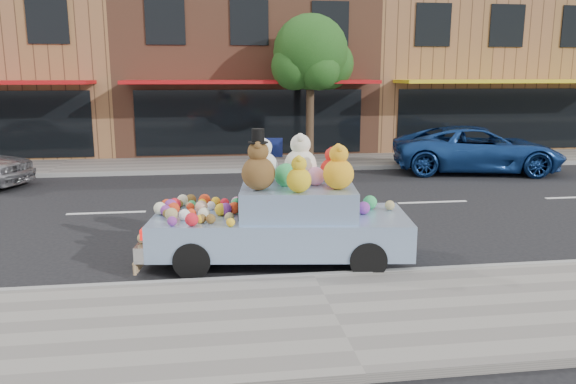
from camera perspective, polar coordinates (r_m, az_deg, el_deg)
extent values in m
plane|color=black|center=(13.68, -1.24, -1.58)|extent=(120.00, 120.00, 0.00)
cube|color=gray|center=(7.57, 4.75, -12.67)|extent=(60.00, 3.00, 0.12)
cube|color=gray|center=(20.01, -3.45, 2.93)|extent=(60.00, 3.00, 0.12)
cube|color=gray|center=(8.92, 2.61, -8.67)|extent=(60.00, 0.12, 0.13)
cube|color=gray|center=(18.54, -3.07, 2.22)|extent=(60.00, 0.12, 0.13)
cube|color=#915F3D|center=(26.58, -27.10, 11.35)|extent=(10.00, 8.00, 7.00)
cube|color=black|center=(21.94, -23.26, 15.75)|extent=(1.40, 0.06, 1.60)
cube|color=brown|center=(25.25, -4.58, 12.63)|extent=(10.00, 8.00, 7.00)
cube|color=black|center=(21.31, -3.82, 7.11)|extent=(8.50, 0.06, 2.40)
cube|color=#B81113|center=(20.36, -3.69, 11.11)|extent=(9.00, 1.80, 0.12)
cube|color=black|center=(21.30, -12.38, 16.56)|extent=(1.40, 0.06, 1.60)
cube|color=black|center=(21.31, -3.96, 16.80)|extent=(1.40, 0.06, 1.60)
cube|color=black|center=(21.74, 4.31, 16.70)|extent=(1.40, 0.06, 1.60)
cube|color=#915F3D|center=(27.73, 17.02, 12.10)|extent=(10.00, 8.00, 7.00)
cube|color=black|center=(24.20, 20.71, 6.95)|extent=(8.50, 0.06, 2.40)
cube|color=yellow|center=(23.36, 22.03, 10.39)|extent=(9.00, 1.80, 0.12)
cube|color=black|center=(22.91, 14.53, 16.12)|extent=(1.40, 0.06, 1.60)
cube|color=black|center=(24.20, 21.36, 15.46)|extent=(1.40, 0.06, 1.60)
cylinder|color=#38281C|center=(20.08, 2.24, 7.40)|extent=(0.28, 0.28, 3.20)
sphere|color=#1B4614|center=(20.03, 2.30, 14.03)|extent=(2.60, 2.60, 2.60)
sphere|color=#1B4614|center=(20.45, 4.12, 12.85)|extent=(1.80, 1.80, 1.80)
sphere|color=#1B4614|center=(19.72, 0.63, 12.62)|extent=(1.60, 1.60, 1.60)
sphere|color=#1B4614|center=(19.47, 3.20, 12.31)|extent=(1.40, 1.40, 1.40)
sphere|color=#1B4614|center=(20.56, 1.14, 13.15)|extent=(1.60, 1.60, 1.60)
imported|color=navy|center=(19.48, 18.67, 4.12)|extent=(5.80, 3.52, 1.50)
cylinder|color=black|center=(9.08, 8.13, -6.82)|extent=(0.62, 0.28, 0.60)
cylinder|color=black|center=(10.56, 6.88, -4.10)|extent=(0.62, 0.28, 0.60)
cylinder|color=black|center=(9.10, -9.71, -6.84)|extent=(0.62, 0.28, 0.60)
cylinder|color=black|center=(10.57, -8.39, -4.12)|extent=(0.62, 0.28, 0.60)
cube|color=#90ADD6|center=(9.65, -0.78, -4.01)|extent=(4.49, 2.25, 0.60)
cube|color=#90ADD6|center=(9.52, 1.02, -0.82)|extent=(2.08, 1.74, 0.50)
cube|color=silver|center=(9.96, -13.71, -4.76)|extent=(0.39, 1.79, 0.26)
cube|color=red|center=(9.22, -14.45, -4.07)|extent=(0.10, 0.29, 0.16)
cube|color=red|center=(10.50, -12.70, -2.02)|extent=(0.10, 0.29, 0.16)
cube|color=black|center=(9.54, -4.70, -0.83)|extent=(0.21, 1.29, 0.40)
sphere|color=#563818|center=(9.08, -3.02, 1.92)|extent=(0.55, 0.55, 0.55)
sphere|color=#563818|center=(9.02, -3.05, 4.14)|extent=(0.34, 0.34, 0.34)
sphere|color=#563818|center=(8.89, -2.99, 4.74)|extent=(0.13, 0.13, 0.13)
sphere|color=#563818|center=(9.13, -3.12, 4.93)|extent=(0.13, 0.13, 0.13)
cylinder|color=black|center=(9.00, -3.06, 5.05)|extent=(0.32, 0.32, 0.02)
cylinder|color=black|center=(8.99, -3.07, 5.75)|extent=(0.21, 0.21, 0.22)
sphere|color=#F4E8C2|center=(9.76, 1.27, 2.71)|extent=(0.57, 0.57, 0.57)
sphere|color=#F4E8C2|center=(9.71, 1.28, 4.86)|extent=(0.36, 0.36, 0.36)
sphere|color=#F4E8C2|center=(9.57, 1.40, 5.45)|extent=(0.14, 0.14, 0.14)
sphere|color=#F4E8C2|center=(9.82, 1.16, 5.62)|extent=(0.14, 0.14, 0.14)
sphere|color=orange|center=(9.17, 5.14, 1.84)|extent=(0.51, 0.51, 0.51)
sphere|color=orange|center=(9.11, 5.18, 3.85)|extent=(0.31, 0.31, 0.31)
sphere|color=orange|center=(8.99, 5.35, 4.40)|extent=(0.12, 0.12, 0.12)
sphere|color=orange|center=(9.21, 5.04, 4.58)|extent=(0.12, 0.12, 0.12)
sphere|color=#B11912|center=(9.86, 4.46, 2.27)|extent=(0.41, 0.41, 0.41)
sphere|color=#B11912|center=(9.82, 4.48, 3.78)|extent=(0.25, 0.25, 0.25)
sphere|color=#B11912|center=(9.72, 4.60, 4.18)|extent=(0.10, 0.10, 0.10)
sphere|color=#B11912|center=(9.89, 4.38, 4.32)|extent=(0.10, 0.10, 0.10)
sphere|color=silver|center=(9.87, -2.53, 2.63)|extent=(0.51, 0.51, 0.51)
sphere|color=silver|center=(9.82, -2.55, 4.54)|extent=(0.32, 0.32, 0.32)
sphere|color=silver|center=(9.69, -2.49, 5.06)|extent=(0.12, 0.12, 0.12)
sphere|color=silver|center=(9.91, -2.62, 5.21)|extent=(0.12, 0.12, 0.12)
sphere|color=gold|center=(8.89, 1.12, 1.22)|extent=(0.40, 0.40, 0.40)
sphere|color=gold|center=(8.84, 1.12, 2.87)|extent=(0.25, 0.25, 0.25)
sphere|color=gold|center=(8.75, 1.22, 3.30)|extent=(0.09, 0.09, 0.09)
sphere|color=gold|center=(8.92, 1.04, 3.47)|extent=(0.09, 0.09, 0.09)
sphere|color=green|center=(9.43, -0.19, 1.72)|extent=(0.40, 0.40, 0.40)
sphere|color=pink|center=(9.50, 2.83, 1.60)|extent=(0.32, 0.32, 0.32)
sphere|color=white|center=(9.32, -10.47, -2.29)|extent=(0.19, 0.19, 0.19)
sphere|color=beige|center=(9.78, -12.87, -1.63)|extent=(0.22, 0.22, 0.22)
sphere|color=orange|center=(10.22, -7.35, -0.97)|extent=(0.17, 0.17, 0.17)
sphere|color=#988854|center=(9.34, -11.76, -2.23)|extent=(0.21, 0.21, 0.21)
sphere|color=brown|center=(9.06, -7.86, -2.71)|extent=(0.16, 0.16, 0.16)
sphere|color=orange|center=(8.85, -5.86, -3.08)|extent=(0.14, 0.14, 0.14)
sphere|color=white|center=(9.96, -7.82, -1.38)|extent=(0.15, 0.15, 0.15)
sphere|color=#988854|center=(10.02, -9.96, -1.39)|extent=(0.14, 0.14, 0.14)
sphere|color=#988854|center=(9.12, -5.98, -2.56)|extent=(0.16, 0.16, 0.16)
sphere|color=red|center=(10.29, -8.47, -0.80)|extent=(0.21, 0.21, 0.21)
sphere|color=red|center=(10.06, -12.21, -1.27)|extent=(0.20, 0.20, 0.20)
sphere|color=beige|center=(10.35, -10.65, -0.82)|extent=(0.21, 0.21, 0.21)
sphere|color=orange|center=(10.15, -8.73, -1.13)|extent=(0.16, 0.16, 0.16)
sphere|color=brown|center=(10.39, -9.85, -0.76)|extent=(0.20, 0.20, 0.20)
sphere|color=brown|center=(9.12, -8.74, -2.68)|extent=(0.15, 0.15, 0.15)
sphere|color=red|center=(10.07, -11.42, -1.20)|extent=(0.21, 0.21, 0.21)
sphere|color=pink|center=(10.00, -5.20, -1.08)|extent=(0.22, 0.22, 0.22)
sphere|color=green|center=(9.97, -5.22, -1.14)|extent=(0.21, 0.21, 0.21)
sphere|color=orange|center=(9.11, -8.93, -2.72)|extent=(0.14, 0.14, 0.14)
sphere|color=#702A81|center=(9.70, -12.35, -1.83)|extent=(0.18, 0.18, 0.18)
sphere|color=red|center=(9.39, -9.81, -2.19)|extent=(0.17, 0.17, 0.17)
sphere|color=#702A81|center=(9.03, -11.69, -2.92)|extent=(0.16, 0.16, 0.16)
sphere|color=beige|center=(9.30, -8.52, -2.20)|extent=(0.21, 0.21, 0.21)
sphere|color=red|center=(8.95, -9.75, -2.77)|extent=(0.21, 0.21, 0.21)
sphere|color=red|center=(9.75, -11.53, -1.65)|extent=(0.20, 0.20, 0.20)
sphere|color=green|center=(10.06, -9.75, -1.29)|extent=(0.16, 0.16, 0.16)
sphere|color=#702A81|center=(9.54, -6.37, -1.74)|extent=(0.22, 0.22, 0.22)
sphere|color=orange|center=(9.53, -6.83, -1.78)|extent=(0.21, 0.21, 0.21)
sphere|color=red|center=(9.94, -9.87, -1.52)|extent=(0.14, 0.14, 0.14)
sphere|color=brown|center=(10.19, -11.02, -1.21)|extent=(0.15, 0.15, 0.15)
sphere|color=red|center=(9.62, -5.48, -1.63)|extent=(0.21, 0.21, 0.21)
sphere|color=#702A81|center=(9.95, -11.83, -1.34)|extent=(0.22, 0.22, 0.22)
sphere|color=red|center=(10.15, -6.45, -1.08)|extent=(0.16, 0.16, 0.16)
sphere|color=brown|center=(9.57, -12.23, -2.14)|extent=(0.14, 0.14, 0.14)
sphere|color=#D8A88C|center=(9.70, -8.79, -1.51)|extent=(0.22, 0.22, 0.22)
sphere|color=beige|center=(9.52, -14.31, -4.24)|extent=(0.16, 0.16, 0.16)
sphere|color=green|center=(10.57, -12.90, -2.59)|extent=(0.15, 0.15, 0.15)
sphere|color=orange|center=(9.71, -14.04, -3.96)|extent=(0.15, 0.15, 0.15)
sphere|color=brown|center=(10.17, -13.41, -3.24)|extent=(0.13, 0.13, 0.13)
sphere|color=brown|center=(9.99, -13.65, -3.51)|extent=(0.14, 0.14, 0.14)
sphere|color=#988854|center=(9.35, -14.58, -4.55)|extent=(0.16, 0.16, 0.16)
sphere|color=white|center=(9.36, -14.57, -4.62)|extent=(0.14, 0.14, 0.14)
sphere|color=white|center=(9.79, -13.92, -3.73)|extent=(0.17, 0.17, 0.17)
sphere|color=beige|center=(9.78, 7.17, -1.53)|extent=(0.18, 0.18, 0.18)
sphere|color=#702A81|center=(9.65, 7.70, -1.61)|extent=(0.22, 0.22, 0.22)
sphere|color=green|center=(10.01, 8.33, -1.05)|extent=(0.25, 0.25, 0.25)
sphere|color=#988854|center=(10.01, 10.31, -1.34)|extent=(0.17, 0.17, 0.17)
cylinder|color=#997A54|center=(9.27, -15.30, -7.64)|extent=(0.06, 0.06, 0.17)
sphere|color=#997A54|center=(9.24, -15.34, -7.09)|extent=(0.07, 0.07, 0.07)
cylinder|color=#997A54|center=(9.35, -15.17, -7.46)|extent=(0.06, 0.06, 0.17)
sphere|color=#997A54|center=(9.32, -15.20, -6.91)|extent=(0.07, 0.07, 0.07)
cylinder|color=#997A54|center=(9.43, -15.03, -7.28)|extent=(0.06, 0.06, 0.17)
sphere|color=#997A54|center=(9.40, -15.06, -6.74)|extent=(0.07, 0.07, 0.07)
cylinder|color=#997A54|center=(9.51, -14.90, -7.11)|extent=(0.06, 0.06, 0.17)
sphere|color=#997A54|center=(9.48, -14.93, -6.56)|extent=(0.07, 0.07, 0.07)
cylinder|color=#997A54|center=(9.59, -14.77, -6.93)|extent=(0.06, 0.06, 0.17)
sphere|color=#997A54|center=(9.56, -14.80, -6.40)|extent=(0.07, 0.07, 0.07)
cylinder|color=#997A54|center=(9.67, -14.64, -6.76)|extent=(0.06, 0.06, 0.17)
sphere|color=#997A54|center=(9.65, -14.67, -6.23)|extent=(0.07, 0.07, 0.07)
cylinder|color=#997A54|center=(9.76, -14.51, -6.60)|extent=(0.06, 0.06, 0.17)
sphere|color=#997A54|center=(9.73, -14.54, -6.07)|extent=(0.07, 0.07, 0.07)
cylinder|color=#997A54|center=(9.84, -14.39, -6.43)|extent=(0.06, 0.06, 0.17)
sphere|color=#997A54|center=(9.81, -14.42, -5.91)|extent=(0.07, 0.07, 0.07)
cylinder|color=#997A54|center=(9.92, -14.26, -6.27)|extent=(0.06, 0.06, 0.17)
sphere|color=#997A54|center=(9.89, -14.29, -5.75)|extent=(0.07, 0.07, 0.07)
cylinder|color=#997A54|center=(10.00, -14.14, -6.11)|extent=(0.06, 0.06, 0.17)
sphere|color=#997A54|center=(9.98, -14.17, -5.59)|extent=(0.07, 0.07, 0.07)
cylinder|color=#997A54|center=(10.09, -14.03, -5.95)|extent=(0.06, 0.06, 0.17)
sphere|color=#997A54|center=(10.06, -14.05, -5.44)|extent=(0.07, 0.07, 0.07)
cylinder|color=#997A54|center=(10.17, -13.91, -5.80)|extent=(0.06, 0.06, 0.17)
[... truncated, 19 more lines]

